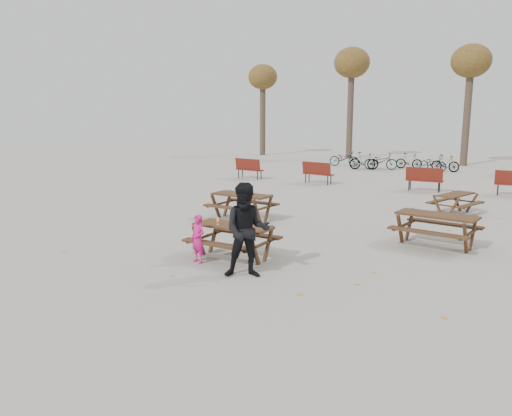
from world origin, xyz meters
The scene contains 14 objects.
ground centered at (0.00, 0.00, 0.00)m, with size 80.00×80.00×0.00m, color gray.
main_picnic_table centered at (0.00, 0.00, 0.59)m, with size 1.80×1.45×0.78m.
food_tray centered at (0.25, -0.09, 0.79)m, with size 0.18×0.11×0.04m, color silver.
bread_roll centered at (0.25, -0.09, 0.83)m, with size 0.14×0.06×0.05m, color tan.
soda_bottle centered at (-0.30, -0.16, 0.85)m, with size 0.07×0.07×0.17m.
child centered at (-0.47, -0.69, 0.54)m, with size 0.39×0.26×1.08m, color #DA1B7C.
adult centered at (0.97, -0.95, 0.96)m, with size 0.93×0.73×1.92m, color black.
picnic_table_east centered at (3.72, 3.44, 0.41)m, with size 1.89×1.53×0.82m, color #3B2415, non-canonical shape.
picnic_table_north centered at (-2.11, 3.62, 0.40)m, with size 1.87×1.51×0.80m, color #3B2415, non-canonical shape.
picnic_table_far centered at (3.39, 7.94, 0.34)m, with size 1.57×1.27×0.68m, color #3B2415, non-canonical shape.
park_bench_row centered at (-1.10, 12.45, 0.52)m, with size 13.44×1.62×1.03m.
bicycle_row centered at (-2.39, 20.04, 0.48)m, with size 7.75×2.49×1.00m.
tree_row centered at (0.90, 25.15, 6.19)m, with size 32.17×3.52×8.26m.
fallen_leaves centered at (0.50, 2.50, 0.00)m, with size 11.00×11.00×0.01m, color #C97E30, non-canonical shape.
Camera 1 is at (6.15, -9.10, 3.26)m, focal length 35.00 mm.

